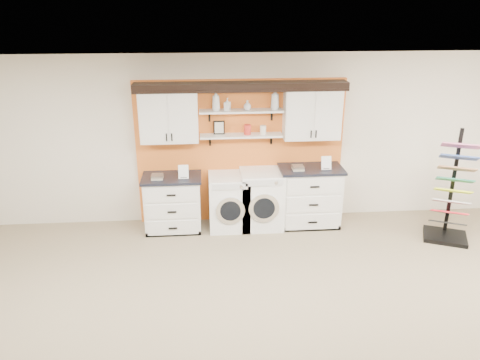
{
  "coord_description": "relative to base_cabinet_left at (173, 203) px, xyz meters",
  "views": [
    {
      "loc": [
        -0.6,
        -3.4,
        3.56
      ],
      "look_at": [
        -0.14,
        2.3,
        1.35
      ],
      "focal_mm": 35.0,
      "sensor_mm": 36.0,
      "label": 1
    }
  ],
  "objects": [
    {
      "name": "ceiling",
      "position": [
        1.13,
        -3.64,
        2.34
      ],
      "size": [
        10.0,
        10.0,
        0.0
      ],
      "primitive_type": "plane",
      "rotation": [
        3.14,
        0.0,
        0.0
      ],
      "color": "white",
      "rests_on": "wall_back"
    },
    {
      "name": "wall_back",
      "position": [
        1.13,
        0.36,
        0.94
      ],
      "size": [
        10.0,
        0.0,
        10.0
      ],
      "primitive_type": "plane",
      "rotation": [
        1.57,
        0.0,
        0.0
      ],
      "color": "beige",
      "rests_on": "floor"
    },
    {
      "name": "accent_panel",
      "position": [
        1.13,
        0.32,
        0.74
      ],
      "size": [
        3.4,
        0.07,
        2.4
      ],
      "primitive_type": "cube",
      "color": "orange",
      "rests_on": "wall_back"
    },
    {
      "name": "upper_cabinet_left",
      "position": [
        0.0,
        0.15,
        1.42
      ],
      "size": [
        0.9,
        0.35,
        0.84
      ],
      "color": "white",
      "rests_on": "wall_back"
    },
    {
      "name": "upper_cabinet_right",
      "position": [
        2.26,
        0.15,
        1.42
      ],
      "size": [
        0.9,
        0.35,
        0.84
      ],
      "color": "white",
      "rests_on": "wall_back"
    },
    {
      "name": "shelf_lower",
      "position": [
        1.13,
        0.16,
        1.07
      ],
      "size": [
        1.32,
        0.28,
        0.03
      ],
      "primitive_type": "cube",
      "color": "white",
      "rests_on": "wall_back"
    },
    {
      "name": "shelf_upper",
      "position": [
        1.13,
        0.16,
        1.47
      ],
      "size": [
        1.32,
        0.28,
        0.03
      ],
      "primitive_type": "cube",
      "color": "white",
      "rests_on": "wall_back"
    },
    {
      "name": "crown_molding",
      "position": [
        1.13,
        0.17,
        1.86
      ],
      "size": [
        3.3,
        0.41,
        0.13
      ],
      "color": "black",
      "rests_on": "wall_back"
    },
    {
      "name": "picture_frame",
      "position": [
        0.78,
        0.21,
        1.19
      ],
      "size": [
        0.18,
        0.02,
        0.22
      ],
      "color": "black",
      "rests_on": "shelf_lower"
    },
    {
      "name": "canister_red",
      "position": [
        1.23,
        0.16,
        1.16
      ],
      "size": [
        0.11,
        0.11,
        0.16
      ],
      "primitive_type": "cylinder",
      "color": "red",
      "rests_on": "shelf_lower"
    },
    {
      "name": "canister_cream",
      "position": [
        1.48,
        0.16,
        1.15
      ],
      "size": [
        0.1,
        0.1,
        0.14
      ],
      "primitive_type": "cylinder",
      "color": "silver",
      "rests_on": "shelf_lower"
    },
    {
      "name": "base_cabinet_left",
      "position": [
        0.0,
        0.0,
        0.0
      ],
      "size": [
        0.95,
        0.66,
        0.93
      ],
      "color": "white",
      "rests_on": "floor"
    },
    {
      "name": "base_cabinet_right",
      "position": [
        2.26,
        -0.0,
        0.04
      ],
      "size": [
        1.03,
        0.66,
        1.01
      ],
      "color": "white",
      "rests_on": "floor"
    },
    {
      "name": "washer",
      "position": [
        0.92,
        -0.0,
        -0.01
      ],
      "size": [
        0.65,
        0.71,
        0.91
      ],
      "color": "white",
      "rests_on": "floor"
    },
    {
      "name": "dryer",
      "position": [
        1.45,
        -0.0,
        0.02
      ],
      "size": [
        0.69,
        0.71,
        0.97
      ],
      "color": "white",
      "rests_on": "floor"
    },
    {
      "name": "sample_rack",
      "position": [
        4.33,
        -0.68,
        0.09
      ],
      "size": [
        0.8,
        0.75,
        1.76
      ],
      "rotation": [
        0.0,
        0.0,
        -0.42
      ],
      "color": "black",
      "rests_on": "floor"
    },
    {
      "name": "soap_bottle_a",
      "position": [
        0.74,
        0.16,
        1.64
      ],
      "size": [
        0.13,
        0.13,
        0.32
      ],
      "primitive_type": "imported",
      "rotation": [
        0.0,
        0.0,
        3.24
      ],
      "color": "silver",
      "rests_on": "shelf_upper"
    },
    {
      "name": "soap_bottle_b",
      "position": [
        0.91,
        0.16,
        1.58
      ],
      "size": [
        0.11,
        0.11,
        0.19
      ],
      "primitive_type": "imported",
      "rotation": [
        0.0,
        0.0,
        2.71
      ],
      "color": "silver",
      "rests_on": "shelf_upper"
    },
    {
      "name": "soap_bottle_c",
      "position": [
        1.23,
        0.16,
        1.56
      ],
      "size": [
        0.15,
        0.15,
        0.15
      ],
      "primitive_type": "imported",
      "rotation": [
        0.0,
        0.0,
        1.18
      ],
      "color": "silver",
      "rests_on": "shelf_upper"
    },
    {
      "name": "soap_bottle_d",
      "position": [
        1.66,
        0.16,
        1.65
      ],
      "size": [
        0.16,
        0.16,
        0.33
      ],
      "primitive_type": "imported",
      "rotation": [
        0.0,
        0.0,
        -2.87
      ],
      "color": "silver",
      "rests_on": "shelf_upper"
    }
  ]
}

